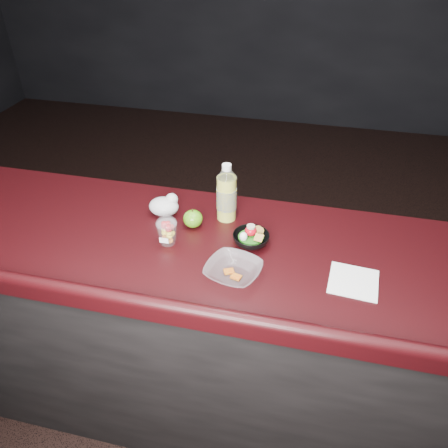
{
  "coord_description": "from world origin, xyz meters",
  "views": [
    {
      "loc": [
        0.37,
        -0.93,
        2.03
      ],
      "look_at": [
        0.07,
        0.33,
        1.1
      ],
      "focal_mm": 35.0,
      "sensor_mm": 36.0,
      "label": 1
    }
  ],
  "objects": [
    {
      "name": "room_shell",
      "position": [
        0.0,
        0.0,
        1.83
      ],
      "size": [
        8.0,
        8.0,
        8.0
      ],
      "color": "black",
      "rests_on": "ground"
    },
    {
      "name": "counter",
      "position": [
        0.0,
        0.3,
        0.51
      ],
      "size": [
        4.06,
        0.71,
        1.02
      ],
      "color": "black",
      "rests_on": "ground"
    },
    {
      "name": "lemonade_bottle",
      "position": [
        0.05,
        0.48,
        1.12
      ],
      "size": [
        0.08,
        0.08,
        0.24
      ],
      "color": "gold",
      "rests_on": "counter"
    },
    {
      "name": "fruit_cup",
      "position": [
        -0.13,
        0.27,
        1.08
      ],
      "size": [
        0.08,
        0.08,
        0.11
      ],
      "color": "white",
      "rests_on": "counter"
    },
    {
      "name": "green_apple",
      "position": [
        -0.07,
        0.4,
        1.06
      ],
      "size": [
        0.08,
        0.08,
        0.08
      ],
      "color": "#36750D",
      "rests_on": "counter"
    },
    {
      "name": "plastic_bag",
      "position": [
        -0.2,
        0.45,
        1.06
      ],
      "size": [
        0.12,
        0.1,
        0.09
      ],
      "color": "silver",
      "rests_on": "counter"
    },
    {
      "name": "snack_bowl",
      "position": [
        0.17,
        0.34,
        1.05
      ],
      "size": [
        0.18,
        0.18,
        0.07
      ],
      "rotation": [
        0.0,
        0.0,
        -0.41
      ],
      "color": "black",
      "rests_on": "counter"
    },
    {
      "name": "takeout_bowl",
      "position": [
        0.15,
        0.15,
        1.04
      ],
      "size": [
        0.22,
        0.22,
        0.05
      ],
      "rotation": [
        0.0,
        0.0,
        -0.25
      ],
      "color": "silver",
      "rests_on": "counter"
    },
    {
      "name": "paper_napkin",
      "position": [
        0.55,
        0.21,
        1.02
      ],
      "size": [
        0.17,
        0.17,
        0.0
      ],
      "primitive_type": "cube",
      "rotation": [
        0.0,
        0.0,
        -0.08
      ],
      "color": "white",
      "rests_on": "counter"
    }
  ]
}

